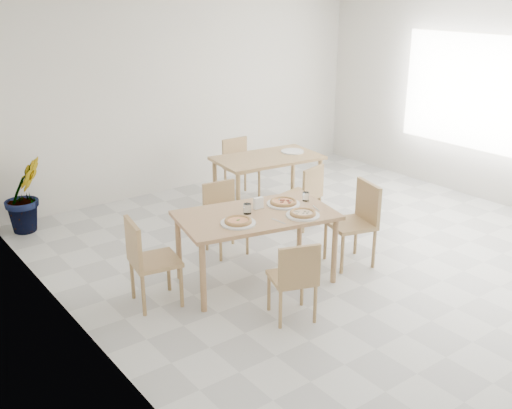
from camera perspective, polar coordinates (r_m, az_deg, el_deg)
room at (r=8.90m, az=22.30°, el=9.49°), size 7.28×7.00×7.00m
main_table at (r=6.08m, az=0.00°, el=-1.56°), size 1.73×1.21×0.75m
chair_south at (r=5.45m, az=3.73°, el=-6.79°), size 0.50×0.50×0.79m
chair_north at (r=6.88m, az=-3.13°, el=-0.74°), size 0.44×0.44×0.81m
chair_west at (r=5.77m, az=-10.40°, el=-4.89°), size 0.51×0.51×0.88m
chair_east at (r=6.64m, az=9.66°, el=-1.23°), size 0.56×0.56×0.92m
plate_margherita at (r=5.79m, az=-1.71°, el=-1.78°), size 0.34×0.34×0.02m
plate_mushroom at (r=6.00m, az=4.48°, el=-1.02°), size 0.34×0.34×0.02m
plate_pepperoni at (r=6.30m, az=2.62°, el=0.06°), size 0.35×0.35×0.02m
pizza_margherita at (r=5.78m, az=-1.71°, el=-1.57°), size 0.33×0.33×0.03m
pizza_mushroom at (r=5.99m, az=4.48°, el=-0.82°), size 0.35×0.35×0.03m
pizza_pepperoni at (r=6.29m, az=2.63°, el=0.26°), size 0.30×0.30×0.03m
tumbler_a at (r=6.42m, az=4.76°, el=0.76°), size 0.07×0.07×0.09m
tumbler_b at (r=6.03m, az=-0.84°, el=-0.41°), size 0.08×0.08×0.10m
napkin_holder at (r=6.15m, az=0.22°, el=0.08°), size 0.11×0.06×0.13m
fork_a at (r=6.21m, az=5.74°, el=-0.39°), size 0.07×0.17×0.01m
fork_b at (r=5.85m, az=2.15°, el=-1.61°), size 0.03×0.19×0.01m
second_table at (r=8.11m, az=1.11°, el=3.97°), size 1.50×0.97×0.75m
chair_back_s at (r=7.56m, az=4.78°, el=1.19°), size 0.48×0.48×0.82m
chair_back_n at (r=8.73m, az=-1.64°, el=3.96°), size 0.42×0.42×0.84m
plate_empty at (r=8.33m, az=3.49°, el=5.07°), size 0.32×0.32×0.02m
potted_plant at (r=7.97m, az=-21.17°, el=0.85°), size 0.62×0.55×0.94m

